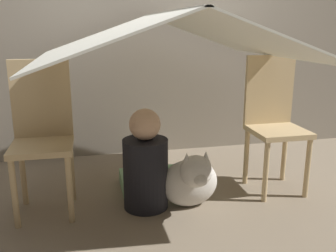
{
  "coord_description": "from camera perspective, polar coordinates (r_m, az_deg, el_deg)",
  "views": [
    {
      "loc": [
        -0.51,
        -2.16,
        1.15
      ],
      "look_at": [
        0.0,
        0.11,
        0.52
      ],
      "focal_mm": 40.0,
      "sensor_mm": 36.0,
      "label": 1
    }
  ],
  "objects": [
    {
      "name": "sheet_canopy",
      "position": [
        2.33,
        0.0,
        13.63
      ],
      "size": [
        1.57,
        1.54,
        0.29
      ],
      "color": "silver"
    },
    {
      "name": "floor_cushion",
      "position": [
        2.77,
        -2.47,
        -8.37
      ],
      "size": [
        0.45,
        0.36,
        0.1
      ],
      "color": "#7FB27F",
      "rests_on": "ground_plane"
    },
    {
      "name": "chair_right",
      "position": [
        2.75,
        15.81,
        1.12
      ],
      "size": [
        0.37,
        0.37,
        0.95
      ],
      "rotation": [
        0.0,
        0.0,
        0.0
      ],
      "color": "#D1B27F",
      "rests_on": "ground_plane"
    },
    {
      "name": "wall_back",
      "position": [
        3.38,
        -4.1,
        16.69
      ],
      "size": [
        7.0,
        0.05,
        2.5
      ],
      "color": "gray",
      "rests_on": "ground_plane"
    },
    {
      "name": "dog",
      "position": [
        2.41,
        3.58,
        -8.14
      ],
      "size": [
        0.37,
        0.37,
        0.42
      ],
      "color": "silver",
      "rests_on": "ground_plane"
    },
    {
      "name": "ground_plane",
      "position": [
        2.5,
        0.57,
        -12.34
      ],
      "size": [
        8.8,
        8.8,
        0.0
      ],
      "primitive_type": "plane",
      "color": "gray"
    },
    {
      "name": "chair_left",
      "position": [
        2.45,
        -18.61,
        -0.79
      ],
      "size": [
        0.37,
        0.37,
        0.95
      ],
      "rotation": [
        0.0,
        0.0,
        -0.01
      ],
      "color": "#D1B27F",
      "rests_on": "ground_plane"
    },
    {
      "name": "person_front",
      "position": [
        2.4,
        -3.45,
        -6.05
      ],
      "size": [
        0.29,
        0.29,
        0.66
      ],
      "color": "black",
      "rests_on": "ground_plane"
    }
  ]
}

